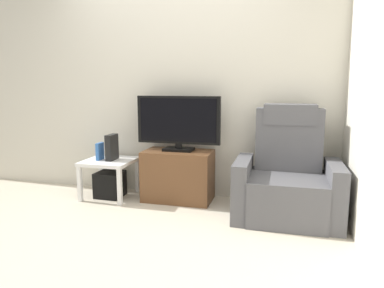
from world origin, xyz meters
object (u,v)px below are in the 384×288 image
Objects in this scene: subwoofer_box at (110,184)px; side_table at (109,165)px; book_upright at (100,151)px; tv_stand at (178,175)px; television at (178,122)px; recliner_armchair at (287,179)px; game_console at (112,147)px.

side_table is at bearing 0.00° from subwoofer_box.
book_upright reaches higher than side_table.
tv_stand is 3.87× the size of book_upright.
television reaches higher than book_upright.
tv_stand is at bearing 158.71° from recliner_armchair.
recliner_armchair is 3.76× the size of subwoofer_box.
game_console is (-0.76, -0.09, -0.29)m from television.
subwoofer_box is at bearing 180.00° from side_table.
recliner_armchair reaches higher than tv_stand.
side_table is (-1.95, 0.14, -0.01)m from recliner_armchair.
subwoofer_box is 0.43m from game_console.
tv_stand is at bearing 5.66° from subwoofer_box.
side_table is at bearing 11.31° from book_upright.
side_table is (-0.79, -0.10, -0.51)m from television.
game_console reaches higher than side_table.
subwoofer_box is at bearing 165.21° from recliner_armchair.
television reaches higher than tv_stand.
subwoofer_box is (-0.00, 0.00, -0.22)m from side_table.
tv_stand is 2.58× the size of game_console.
game_console is at bearing 15.95° from side_table.
tv_stand is at bearing -90.00° from television.
side_table is 1.86× the size of game_console.
television is 0.82m from game_console.
recliner_armchair is 1.93m from game_console.
television reaches higher than recliner_armchair.
tv_stand reaches higher than side_table.
game_console is at bearing 164.84° from recliner_armchair.
television reaches higher than side_table.
side_table is 1.88× the size of subwoofer_box.
side_table is at bearing -172.99° from television.
tv_stand is 0.59m from television.
book_upright reaches higher than tv_stand.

